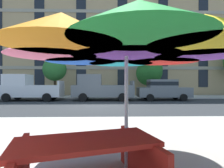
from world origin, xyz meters
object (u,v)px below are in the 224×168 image
object	(u,v)px
pickup_white	(29,88)
picnic_table	(86,161)
sedan_gray	(163,89)
street_tree_left	(55,69)
street_tree_middle	(150,72)
patio_umbrella	(126,44)
pickup_gray	(100,88)

from	to	relation	value
pickup_white	picnic_table	size ratio (longest dim) A/B	2.37
sedan_gray	picnic_table	world-z (taller)	sedan_gray
street_tree_left	picnic_table	size ratio (longest dim) A/B	1.89
pickup_white	street_tree_left	size ratio (longest dim) A/B	1.26
street_tree_middle	patio_umbrella	xyz separation A→B (m)	(-4.24, -16.27, -0.55)
street_tree_left	picnic_table	world-z (taller)	street_tree_left
pickup_white	pickup_gray	world-z (taller)	same
sedan_gray	street_tree_left	xyz separation A→B (m)	(-10.01, 2.99, 1.97)
pickup_gray	street_tree_middle	distance (m)	6.44
street_tree_middle	picnic_table	xyz separation A→B (m)	(-4.82, -16.86, -2.19)
sedan_gray	street_tree_middle	bearing A→B (deg)	94.17
street_tree_left	street_tree_middle	xyz separation A→B (m)	(9.75, 0.58, -0.25)
patio_umbrella	pickup_gray	bearing A→B (deg)	93.93
pickup_white	patio_umbrella	xyz separation A→B (m)	(6.89, -12.70, 1.10)
street_tree_middle	picnic_table	bearing A→B (deg)	-105.95
patio_umbrella	picnic_table	xyz separation A→B (m)	(-0.58, -0.60, -1.64)
street_tree_middle	picnic_table	world-z (taller)	street_tree_middle
picnic_table	street_tree_left	bearing A→B (deg)	106.85
pickup_gray	patio_umbrella	bearing A→B (deg)	-86.07
pickup_gray	street_tree_middle	bearing A→B (deg)	34.92
sedan_gray	pickup_gray	bearing A→B (deg)	180.00
patio_umbrella	picnic_table	world-z (taller)	patio_umbrella
pickup_gray	street_tree_middle	size ratio (longest dim) A/B	1.21
pickup_white	picnic_table	xyz separation A→B (m)	(6.30, -13.30, -0.54)
pickup_white	sedan_gray	size ratio (longest dim) A/B	1.16
street_tree_middle	pickup_gray	bearing A→B (deg)	-145.08
pickup_white	patio_umbrella	world-z (taller)	patio_umbrella
pickup_white	picnic_table	distance (m)	14.73
street_tree_left	street_tree_middle	world-z (taller)	street_tree_middle
street_tree_left	picnic_table	xyz separation A→B (m)	(4.93, -16.29, -2.43)
pickup_gray	sedan_gray	size ratio (longest dim) A/B	1.16
street_tree_middle	picnic_table	distance (m)	17.67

